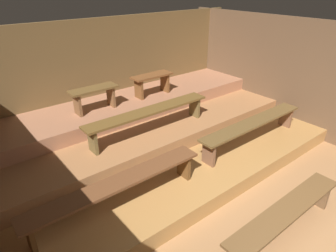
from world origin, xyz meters
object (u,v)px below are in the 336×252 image
Objects in this scene: bench_floor_center at (286,214)px; bench_lower_right at (253,125)px; bench_middle_center at (149,114)px; bench_lower_left at (119,186)px; bench_upper_left at (94,95)px; bench_upper_right at (152,81)px.

bench_floor_center is 0.84× the size of bench_lower_right.
bench_lower_right is at bearing 49.53° from bench_floor_center.
bench_middle_center reaches higher than bench_lower_right.
bench_upper_left reaches higher than bench_lower_left.
bench_upper_left is at bearing 70.36° from bench_lower_left.
bench_lower_left is at bearing 180.00° from bench_lower_right.
bench_middle_center reaches higher than bench_floor_center.
bench_lower_right is 2.14m from bench_upper_right.
bench_lower_right is 2.81× the size of bench_upper_right.
bench_middle_center is (-1.43, 1.07, 0.25)m from bench_lower_right.
bench_floor_center is at bearing -98.69° from bench_upper_right.
bench_upper_right is at bearing 109.64° from bench_lower_right.
bench_upper_left and bench_upper_right have the same top height.
bench_upper_right is at bearing 51.29° from bench_middle_center.
bench_lower_left reaches higher than bench_floor_center.
bench_floor_center is 3.56m from bench_upper_left.
bench_upper_left is at bearing 102.25° from bench_floor_center.
bench_upper_right is (1.26, 0.00, 0.00)m from bench_upper_left.
bench_upper_right reaches higher than bench_lower_right.
bench_lower_left is at bearing -139.26° from bench_middle_center.
bench_upper_right reaches higher than bench_middle_center.
bench_middle_center is at bearing -128.71° from bench_upper_right.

